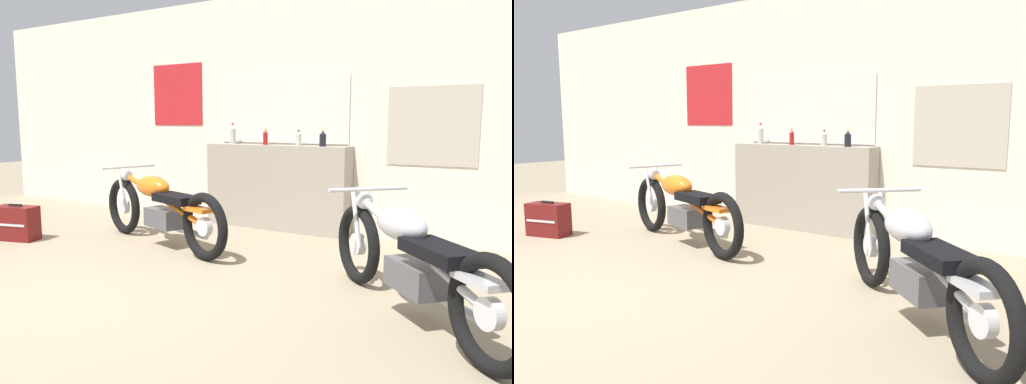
% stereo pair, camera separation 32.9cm
% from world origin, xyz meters
% --- Properties ---
extents(ground_plane, '(24.00, 24.00, 0.00)m').
position_xyz_m(ground_plane, '(0.00, 0.00, 0.00)').
color(ground_plane, gray).
extents(wall_back, '(10.00, 0.07, 2.80)m').
position_xyz_m(wall_back, '(0.01, 3.19, 1.40)').
color(wall_back, beige).
rests_on(wall_back, ground_plane).
extents(sill_counter, '(1.82, 0.28, 1.01)m').
position_xyz_m(sill_counter, '(0.14, 3.01, 0.50)').
color(sill_counter, gray).
rests_on(sill_counter, ground_plane).
extents(bottle_leftmost, '(0.07, 0.07, 0.26)m').
position_xyz_m(bottle_leftmost, '(-0.48, 3.02, 1.12)').
color(bottle_leftmost, '#B7B2A8').
rests_on(bottle_leftmost, sill_counter).
extents(bottle_left_center, '(0.06, 0.06, 0.20)m').
position_xyz_m(bottle_left_center, '(0.01, 2.98, 1.10)').
color(bottle_left_center, maroon).
rests_on(bottle_left_center, sill_counter).
extents(bottle_center, '(0.07, 0.07, 0.18)m').
position_xyz_m(bottle_center, '(0.44, 3.00, 1.09)').
color(bottle_center, '#B7B2A8').
rests_on(bottle_center, sill_counter).
extents(bottle_right_center, '(0.07, 0.07, 0.19)m').
position_xyz_m(bottle_right_center, '(0.76, 2.96, 1.09)').
color(bottle_right_center, black).
rests_on(bottle_right_center, sill_counter).
extents(motorcycle_orange, '(2.12, 0.84, 0.80)m').
position_xyz_m(motorcycle_orange, '(-0.49, 1.67, 0.40)').
color(motorcycle_orange, black).
rests_on(motorcycle_orange, ground_plane).
extents(motorcycle_silver, '(1.58, 1.56, 0.79)m').
position_xyz_m(motorcycle_silver, '(2.22, 1.03, 0.40)').
color(motorcycle_silver, black).
rests_on(motorcycle_silver, ground_plane).
extents(hard_case_darkred, '(0.51, 0.34, 0.40)m').
position_xyz_m(hard_case_darkred, '(-2.01, 1.05, 0.19)').
color(hard_case_darkred, maroon).
rests_on(hard_case_darkred, ground_plane).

